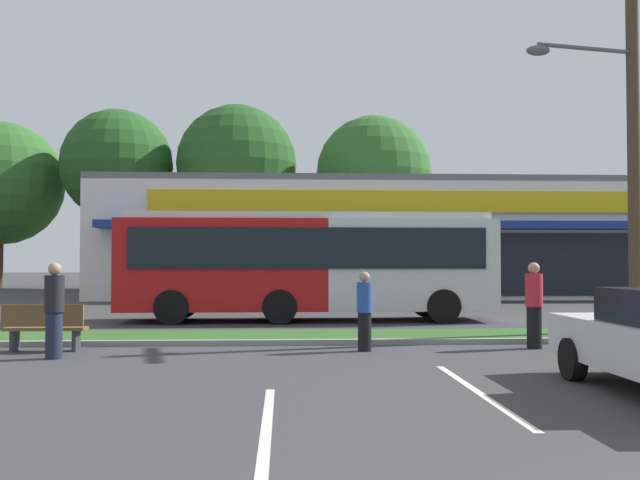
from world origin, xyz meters
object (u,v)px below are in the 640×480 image
object	(u,v)px
utility_pole	(628,124)
pedestrian_mid	(54,310)
bus_stop_bench	(44,326)
pedestrian_by_pole	(534,305)
city_bus	(308,263)
pedestrian_near_bench	(365,311)
car_3	(383,287)

from	to	relation	value
utility_pole	pedestrian_mid	size ratio (longest dim) A/B	5.39
bus_stop_bench	pedestrian_by_pole	bearing A→B (deg)	-179.98
utility_pole	pedestrian_by_pole	world-z (taller)	utility_pole
utility_pole	city_bus	distance (m)	9.67
bus_stop_bench	pedestrian_near_bench	size ratio (longest dim) A/B	1.00
bus_stop_bench	pedestrian_by_pole	world-z (taller)	pedestrian_by_pole
bus_stop_bench	utility_pole	bearing A→B (deg)	-170.02
city_bus	bus_stop_bench	world-z (taller)	city_bus
car_3	pedestrian_by_pole	size ratio (longest dim) A/B	2.35
pedestrian_near_bench	pedestrian_by_pole	size ratio (longest dim) A/B	0.90
bus_stop_bench	pedestrian_mid	size ratio (longest dim) A/B	0.90
city_bus	pedestrian_mid	world-z (taller)	city_bus
utility_pole	pedestrian_by_pole	size ratio (longest dim) A/B	5.39
city_bus	bus_stop_bench	distance (m)	9.13
city_bus	pedestrian_mid	xyz separation A→B (m)	(-4.97, -8.27, -0.87)
pedestrian_near_bench	pedestrian_mid	size ratio (longest dim) A/B	0.90
bus_stop_bench	pedestrian_by_pole	xyz separation A→B (m)	(9.95, 0.00, 0.39)
pedestrian_by_pole	pedestrian_mid	distance (m)	9.49
city_bus	car_3	size ratio (longest dim) A/B	2.69
city_bus	pedestrian_near_bench	size ratio (longest dim) A/B	7.06
utility_pole	bus_stop_bench	xyz separation A→B (m)	(-13.14, -2.31, -4.64)
car_3	pedestrian_near_bench	size ratio (longest dim) A/B	2.62
pedestrian_near_bench	bus_stop_bench	bearing A→B (deg)	43.53
bus_stop_bench	pedestrian_mid	bearing A→B (deg)	115.94
pedestrian_by_pole	city_bus	bearing A→B (deg)	-0.70
car_3	city_bus	bearing A→B (deg)	-117.62
utility_pole	city_bus	bearing A→B (deg)	147.47
car_3	pedestrian_near_bench	distance (m)	13.60
bus_stop_bench	car_3	size ratio (longest dim) A/B	0.38
utility_pole	car_3	bearing A→B (deg)	112.53
pedestrian_by_pole	car_3	bearing A→B (deg)	-26.78
utility_pole	city_bus	world-z (taller)	utility_pole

